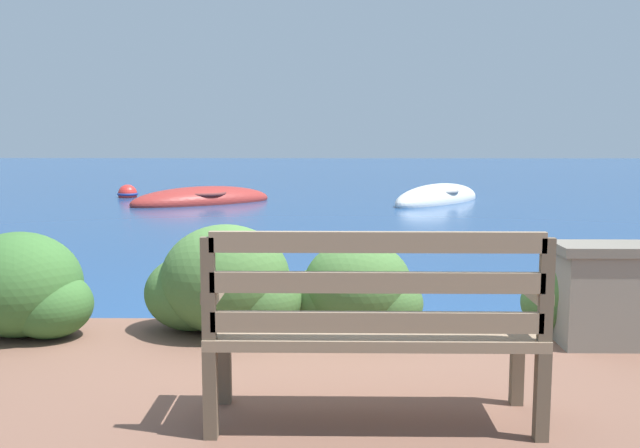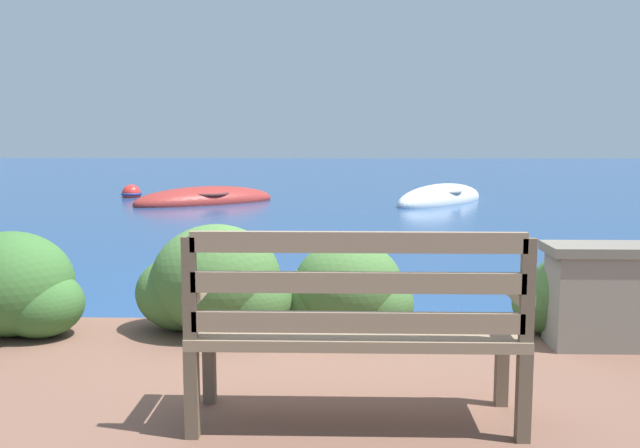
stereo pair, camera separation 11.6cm
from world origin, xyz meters
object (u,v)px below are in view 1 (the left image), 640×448
(park_bench, at_px, (374,323))
(rowboat_mid, at_px, (438,200))
(rowboat_nearest, at_px, (202,201))
(mooring_buoy, at_px, (128,194))

(park_bench, distance_m, rowboat_mid, 13.18)
(park_bench, relative_size, rowboat_mid, 0.48)
(rowboat_mid, bearing_deg, rowboat_nearest, 130.72)
(rowboat_nearest, bearing_deg, mooring_buoy, -70.91)
(rowboat_mid, height_order, mooring_buoy, rowboat_mid)
(mooring_buoy, bearing_deg, rowboat_nearest, -34.85)
(rowboat_nearest, height_order, mooring_buoy, rowboat_nearest)
(park_bench, relative_size, rowboat_nearest, 0.45)
(rowboat_nearest, height_order, rowboat_mid, rowboat_mid)
(park_bench, height_order, rowboat_mid, park_bench)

